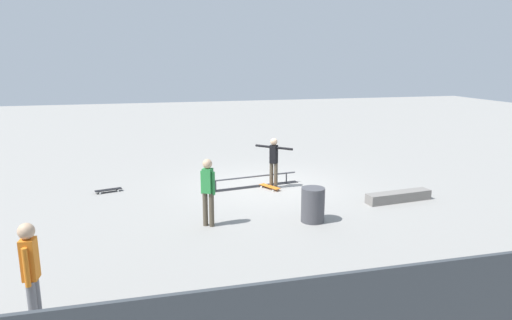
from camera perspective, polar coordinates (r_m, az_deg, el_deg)
ground_plane at (r=14.72m, az=1.47°, el=-3.34°), size 60.00×60.00×0.00m
grind_rail at (r=14.62m, az=-0.49°, el=-2.81°), size 3.24×0.73×0.36m
skate_ledge at (r=13.81m, az=17.49°, el=-4.41°), size 2.05×0.59×0.28m
skater_main at (r=14.33m, az=2.24°, el=0.09°), size 0.98×0.96×1.62m
skateboard_main at (r=14.43m, az=1.74°, el=-3.37°), size 0.54×0.80×0.09m
bystander_green_shirt at (r=11.11m, az=-6.06°, el=-3.60°), size 0.36×0.29×1.70m
bystander_orange_shirt at (r=7.60m, az=-26.45°, el=-12.54°), size 0.24×0.40×1.75m
loose_skateboard_black at (r=14.80m, az=-18.07°, el=-3.60°), size 0.82×0.41×0.09m
trash_bin at (r=11.60m, az=7.16°, el=-5.61°), size 0.59×0.59×0.88m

